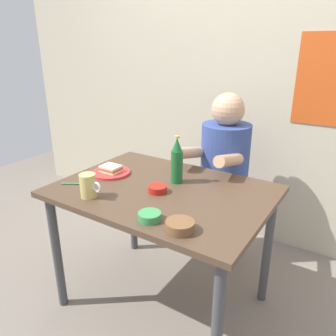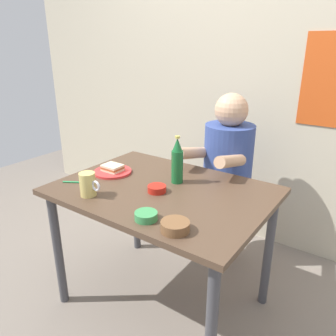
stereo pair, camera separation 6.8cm
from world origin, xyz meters
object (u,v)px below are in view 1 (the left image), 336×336
(dining_table, at_px, (163,205))
(beer_bottle, at_px, (177,162))
(sandwich, at_px, (111,169))
(person_seated, at_px, (224,155))
(dip_bowl_green, at_px, (150,216))
(plate_orange, at_px, (111,173))
(stool, at_px, (221,211))
(beer_mug, at_px, (88,186))

(dining_table, bearing_deg, beer_bottle, 82.57)
(sandwich, height_order, beer_bottle, beer_bottle)
(person_seated, xyz_separation_m, dip_bowl_green, (0.06, -0.92, -0.01))
(plate_orange, bearing_deg, dip_bowl_green, -31.97)
(stool, height_order, dip_bowl_green, dip_bowl_green)
(sandwich, xyz_separation_m, dip_bowl_green, (0.50, -0.32, -0.01))
(dining_table, distance_m, person_seated, 0.63)
(person_seated, xyz_separation_m, plate_orange, (-0.45, -0.61, -0.02))
(stool, bearing_deg, dining_table, -96.83)
(stool, distance_m, beer_mug, 1.07)
(dining_table, xyz_separation_m, sandwich, (-0.37, 0.01, 0.13))
(beer_mug, xyz_separation_m, beer_bottle, (0.27, 0.39, 0.06))
(dip_bowl_green, bearing_deg, plate_orange, 148.03)
(stool, height_order, beer_bottle, beer_bottle)
(person_seated, height_order, dip_bowl_green, person_seated)
(sandwich, relative_size, beer_bottle, 0.42)
(beer_bottle, bearing_deg, sandwich, -165.23)
(beer_mug, height_order, dip_bowl_green, beer_mug)
(beer_bottle, bearing_deg, person_seated, 83.16)
(beer_bottle, bearing_deg, beer_mug, -124.09)
(dining_table, height_order, stool, dining_table)
(stool, bearing_deg, dip_bowl_green, -86.45)
(sandwich, xyz_separation_m, beer_mug, (0.12, -0.29, 0.03))
(dip_bowl_green, bearing_deg, person_seated, 93.59)
(plate_orange, height_order, beer_bottle, beer_bottle)
(plate_orange, xyz_separation_m, sandwich, (0.00, 0.00, 0.02))
(dining_table, height_order, dip_bowl_green, dip_bowl_green)
(dip_bowl_green, bearing_deg, beer_bottle, 105.84)
(plate_orange, relative_size, beer_mug, 1.75)
(dip_bowl_green, bearing_deg, dining_table, 113.78)
(dining_table, height_order, beer_bottle, beer_bottle)
(person_seated, bearing_deg, dining_table, -96.95)
(beer_bottle, xyz_separation_m, dip_bowl_green, (0.12, -0.42, -0.10))
(dining_table, relative_size, sandwich, 10.00)
(person_seated, bearing_deg, beer_mug, -110.01)
(dining_table, bearing_deg, dip_bowl_green, -66.22)
(beer_mug, bearing_deg, plate_orange, 112.36)
(beer_bottle, bearing_deg, dip_bowl_green, -74.16)
(stool, relative_size, sandwich, 4.09)
(sandwich, bearing_deg, dining_table, -1.96)
(sandwich, bearing_deg, beer_mug, -67.64)
(dining_table, distance_m, dip_bowl_green, 0.35)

